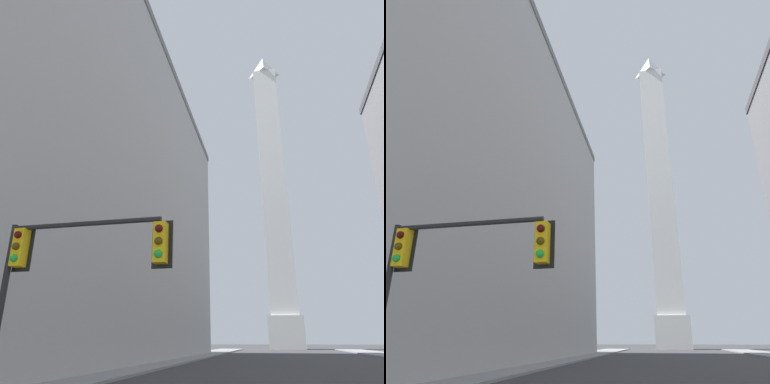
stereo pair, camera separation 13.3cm
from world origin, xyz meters
The scene contains 4 objects.
sidewalk_left centered at (-11.88, 32.21, 0.07)m, with size 5.00×107.37×0.15m, color gray.
building_left centered at (-23.46, 31.01, 16.20)m, with size 23.93×53.40×32.38m.
obelisk centered at (0.00, 89.48, 38.19)m, with size 7.67×7.67×79.75m.
traffic_light_near_left centered at (-7.46, 7.95, 3.80)m, with size 5.03×0.50×4.99m.
Camera 1 is at (-1.72, -1.45, 1.78)m, focal length 35.00 mm.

